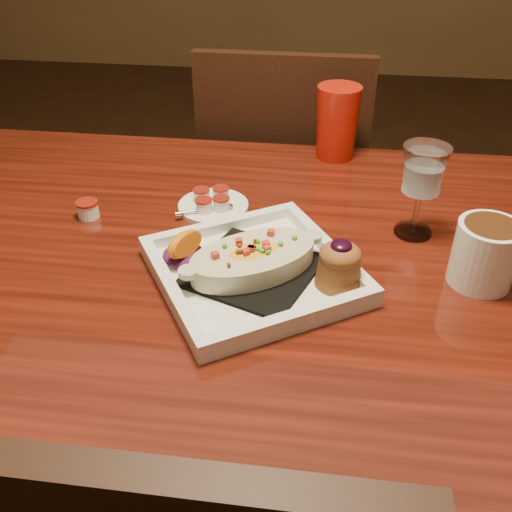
# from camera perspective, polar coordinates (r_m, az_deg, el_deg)

# --- Properties ---
(table) EXTENTS (1.50, 0.90, 0.75)m
(table) POSITION_cam_1_polar(r_m,az_deg,el_deg) (0.96, -0.41, -5.06)
(table) COLOR maroon
(table) RESTS_ON floor
(chair_far) EXTENTS (0.42, 0.42, 0.93)m
(chair_far) POSITION_cam_1_polar(r_m,az_deg,el_deg) (1.56, 2.79, 5.56)
(chair_far) COLOR black
(chair_far) RESTS_ON floor
(plate) EXTENTS (0.38, 0.38, 0.08)m
(plate) POSITION_cam_1_polar(r_m,az_deg,el_deg) (0.84, 0.58, -0.97)
(plate) COLOR white
(plate) RESTS_ON table
(coffee_mug) EXTENTS (0.13, 0.09, 0.10)m
(coffee_mug) POSITION_cam_1_polar(r_m,az_deg,el_deg) (0.88, 22.18, 0.42)
(coffee_mug) COLOR white
(coffee_mug) RESTS_ON table
(goblet) EXTENTS (0.07, 0.07, 0.16)m
(goblet) POSITION_cam_1_polar(r_m,az_deg,el_deg) (0.94, 16.36, 7.78)
(goblet) COLOR silver
(goblet) RESTS_ON table
(saucer) EXTENTS (0.13, 0.13, 0.09)m
(saucer) POSITION_cam_1_polar(r_m,az_deg,el_deg) (1.03, -4.41, 5.19)
(saucer) COLOR white
(saucer) RESTS_ON table
(creamer_loose) EXTENTS (0.04, 0.04, 0.03)m
(creamer_loose) POSITION_cam_1_polar(r_m,az_deg,el_deg) (1.04, -16.48, 4.52)
(creamer_loose) COLOR white
(creamer_loose) RESTS_ON table
(red_tumbler) EXTENTS (0.09, 0.09, 0.15)m
(red_tumbler) POSITION_cam_1_polar(r_m,az_deg,el_deg) (1.21, 8.11, 13.06)
(red_tumbler) COLOR red
(red_tumbler) RESTS_ON table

